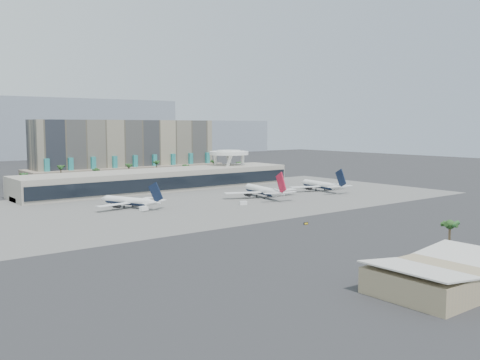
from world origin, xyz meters
TOP-DOWN VIEW (x-y plane):
  - ground at (0.00, 0.00)m, footprint 900.00×900.00m
  - apron_pad at (0.00, 55.00)m, footprint 260.00×130.00m
  - mountain_ridge at (27.88, 470.00)m, footprint 680.00×60.00m
  - hotel at (10.00, 174.41)m, footprint 140.00×30.00m
  - terminal at (0.00, 109.84)m, footprint 170.00×32.50m
  - saucer_structure at (55.00, 116.00)m, footprint 26.00×26.00m
  - palm_row at (7.00, 145.00)m, footprint 157.80×2.80m
  - hangar_left at (-45.00, -102.00)m, footprint 36.65×22.60m
  - airliner_left at (-47.01, 57.39)m, footprint 34.62×35.72m
  - airliner_centre at (25.18, 46.02)m, footprint 42.16×43.81m
  - airliner_right at (70.73, 46.89)m, footprint 40.12×41.58m
  - service_vehicle_a at (-45.19, 46.51)m, footprint 4.36×2.84m
  - service_vehicle_b at (0.63, 32.07)m, footprint 4.00×3.14m
  - taxiway_sign at (-12.30, -23.52)m, footprint 2.00×0.73m
  - near_palm_a at (-16.74, -86.17)m, footprint 6.00×6.00m

SIDE VIEW (x-z plane):
  - ground at x=0.00m, z-range 0.00..0.00m
  - apron_pad at x=0.00m, z-range 0.00..0.06m
  - taxiway_sign at x=-12.30m, z-range 0.00..0.90m
  - service_vehicle_b at x=0.63m, z-range 0.00..1.81m
  - service_vehicle_a at x=-45.19m, z-range 0.00..1.96m
  - hangar_left at x=-45.00m, z-range -0.58..6.98m
  - airliner_left at x=-47.01m, z-range -3.22..9.79m
  - airliner_right at x=70.73m, z-range -3.57..10.84m
  - airliner_centre at x=25.18m, z-range -3.78..11.49m
  - terminal at x=0.00m, z-range -0.73..13.77m
  - near_palm_a at x=-16.74m, z-range 2.79..14.02m
  - palm_row at x=7.00m, z-range 3.95..17.05m
  - hotel at x=10.00m, z-range -4.19..37.81m
  - saucer_structure at x=55.00m, z-range 7.51..29.40m
  - mountain_ridge at x=27.88m, z-range -5.11..64.89m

